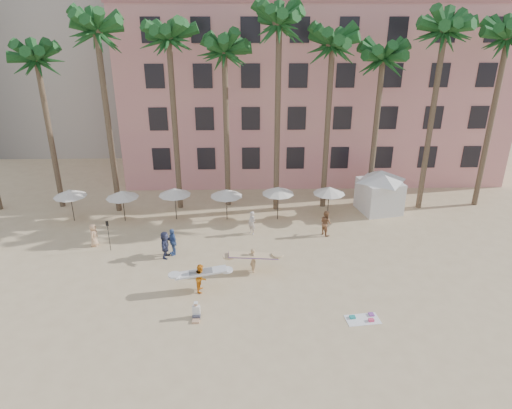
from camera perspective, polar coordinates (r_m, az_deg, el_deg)
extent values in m
plane|color=#D1B789|center=(25.39, -2.30, -13.76)|extent=(120.00, 120.00, 0.00)
cube|color=#DA9185|center=(47.34, 6.72, 14.13)|extent=(35.00, 14.00, 16.00)
cylinder|color=brown|center=(40.11, -24.31, 7.74)|extent=(0.44, 0.44, 12.00)
cylinder|color=brown|center=(37.30, -17.94, 9.23)|extent=(0.44, 0.44, 14.00)
cylinder|color=brown|center=(36.75, -10.10, 9.39)|extent=(0.44, 0.44, 13.50)
cylinder|color=brown|center=(36.97, -3.72, 8.97)|extent=(0.44, 0.44, 12.50)
cylinder|color=brown|center=(35.82, 2.69, 10.18)|extent=(0.44, 0.44, 14.50)
cylinder|color=brown|center=(36.97, 8.89, 9.15)|extent=(0.44, 0.44, 13.00)
cylinder|color=brown|center=(38.46, 14.66, 8.45)|extent=(0.44, 0.44, 12.00)
cylinder|color=brown|center=(38.62, 20.99, 9.27)|extent=(0.44, 0.44, 14.00)
cylinder|color=brown|center=(41.24, 27.21, 8.69)|extent=(0.44, 0.44, 13.50)
cylinder|color=#332B23|center=(38.14, -22.00, -0.19)|extent=(0.07, 0.07, 2.50)
cone|color=silver|center=(37.76, -22.25, 1.35)|extent=(2.50, 2.50, 0.55)
cylinder|color=#332B23|center=(36.85, -16.22, -0.26)|extent=(0.07, 0.07, 2.40)
cone|color=silver|center=(36.46, -16.40, 1.25)|extent=(2.50, 2.50, 0.55)
cylinder|color=#332B23|center=(36.19, -10.02, -0.01)|extent=(0.07, 0.07, 2.50)
cone|color=silver|center=(35.78, -10.14, 1.61)|extent=(2.50, 2.50, 0.55)
cylinder|color=#332B23|center=(35.73, -3.68, -0.09)|extent=(0.07, 0.07, 2.40)
cone|color=silver|center=(35.33, -3.73, 1.48)|extent=(2.50, 2.50, 0.55)
cylinder|color=#332B23|center=(35.65, 2.74, 0.06)|extent=(0.07, 0.07, 2.60)
cone|color=silver|center=(35.22, 2.78, 1.78)|extent=(2.50, 2.50, 0.55)
cylinder|color=#332B23|center=(36.36, 9.02, 0.17)|extent=(0.07, 0.07, 2.50)
cone|color=silver|center=(35.95, 9.13, 1.78)|extent=(2.50, 2.50, 0.55)
cube|color=silver|center=(38.50, 15.15, 1.03)|extent=(3.57, 3.57, 2.60)
cone|color=silver|center=(37.90, 15.42, 3.48)|extent=(5.35, 5.35, 0.90)
cube|color=white|center=(25.76, 13.18, -13.81)|extent=(1.91, 1.20, 0.02)
cube|color=teal|center=(25.71, 11.96, -13.60)|extent=(0.33, 0.28, 0.10)
cube|color=#E9406A|center=(25.71, 14.21, -13.82)|extent=(0.30, 0.25, 0.12)
cube|color=purple|center=(26.16, 14.22, -13.16)|extent=(0.29, 0.33, 0.08)
imported|color=tan|center=(28.79, -0.34, -6.95)|extent=(0.53, 0.67, 1.62)
cube|color=#D3B484|center=(28.63, -0.34, -6.39)|extent=(3.11, 0.91, 0.37)
imported|color=orange|center=(27.13, -6.88, -9.05)|extent=(0.72, 0.89, 1.73)
cube|color=silver|center=(26.94, -6.91, -8.43)|extent=(3.09, 1.22, 0.31)
imported|color=tan|center=(33.76, -19.64, -3.60)|extent=(0.55, 0.82, 1.66)
imported|color=beige|center=(33.46, -0.53, -2.31)|extent=(0.74, 0.76, 1.77)
imported|color=#343A5C|center=(30.88, -11.28, -4.95)|extent=(0.76, 1.80, 1.89)
imported|color=#4564A1|center=(31.16, -10.38, -4.60)|extent=(0.97, 1.19, 1.90)
imported|color=brown|center=(33.71, 8.72, -2.28)|extent=(1.07, 1.15, 1.89)
cylinder|color=black|center=(32.65, -17.91, -3.86)|extent=(0.04, 0.04, 2.10)
cube|color=black|center=(32.23, -18.12, -2.27)|extent=(0.18, 0.03, 0.35)
cube|color=#3F3F4C|center=(25.39, -7.45, -13.65)|extent=(0.42, 0.39, 0.22)
cube|color=tan|center=(25.17, -7.52, -14.19)|extent=(0.37, 0.42, 0.11)
cube|color=white|center=(25.22, -7.48, -12.94)|extent=(0.41, 0.24, 0.51)
sphere|color=tan|center=(25.01, -7.53, -12.25)|extent=(0.22, 0.22, 0.22)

